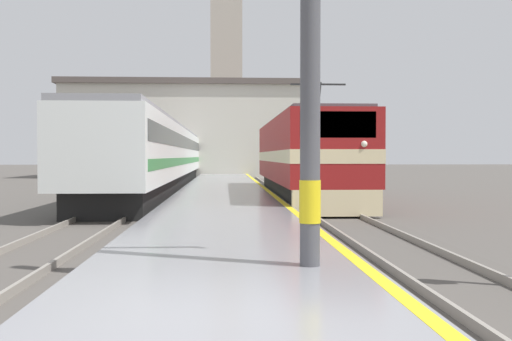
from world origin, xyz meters
TOP-DOWN VIEW (x-y plane):
  - ground_plane at (0.00, 30.00)m, footprint 200.00×200.00m
  - platform at (0.00, 25.00)m, footprint 4.13×140.00m
  - rail_track_near at (3.40, 25.00)m, footprint 2.84×140.00m
  - rail_track_far at (-3.62, 25.00)m, footprint 2.84×140.00m
  - locomotive_train at (3.40, 19.79)m, footprint 2.92×15.64m
  - passenger_train at (-3.62, 36.28)m, footprint 2.92×51.25m
  - clock_tower at (0.22, 55.79)m, footprint 3.97×3.97m
  - station_building at (-3.42, 49.37)m, footprint 21.85×9.03m

SIDE VIEW (x-z plane):
  - ground_plane at x=0.00m, z-range 0.00..0.00m
  - rail_track_near at x=3.40m, z-range -0.05..0.11m
  - rail_track_far at x=-3.62m, z-range -0.05..0.11m
  - platform at x=0.00m, z-range 0.00..0.39m
  - locomotive_train at x=3.40m, z-range -0.44..4.13m
  - passenger_train at x=-3.62m, z-range 0.15..3.78m
  - station_building at x=-3.42m, z-range 0.02..8.58m
  - clock_tower at x=0.22m, z-range 0.70..27.61m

